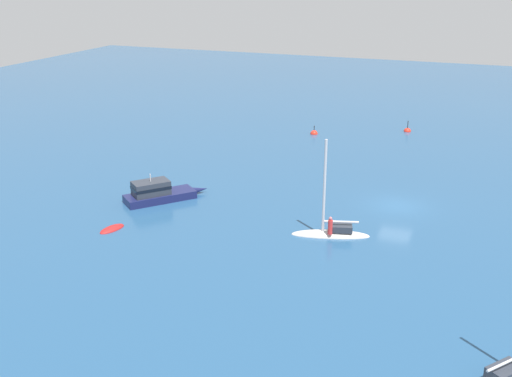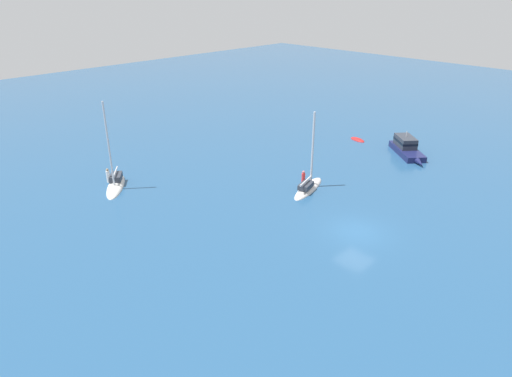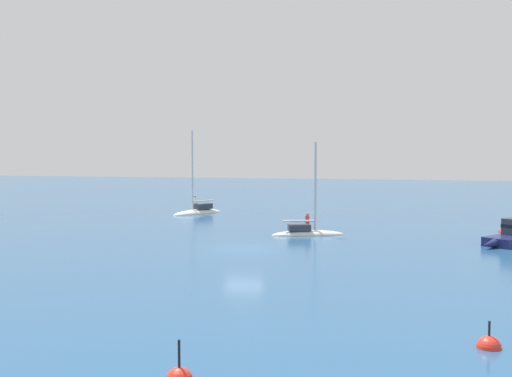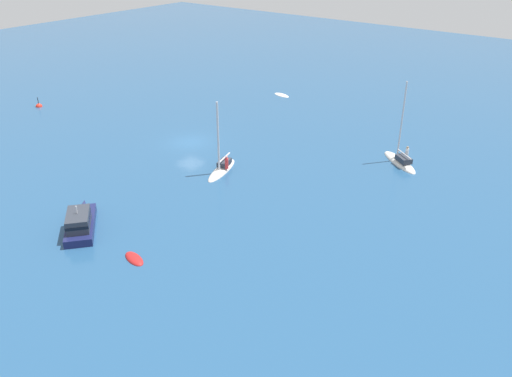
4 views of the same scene
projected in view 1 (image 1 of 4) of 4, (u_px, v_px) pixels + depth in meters
The scene contains 6 objects.
ground_plane at pixel (397, 206), 49.42m from camera, with size 160.00×160.00×0.00m, color navy.
tender at pixel (112, 229), 45.05m from camera, with size 2.30×1.44×0.48m.
ketch at pixel (331, 232), 43.95m from camera, with size 2.82×5.62×7.32m.
cabin_cruiser at pixel (158, 192), 50.26m from camera, with size 6.18×5.51×2.36m.
channel_buoy at pixel (314, 134), 70.30m from camera, with size 0.85×0.85×1.37m.
mooring_buoy at pixel (407, 131), 71.35m from camera, with size 0.82×0.82×1.65m.
Camera 1 is at (46.95, 6.46, 17.96)m, focal length 44.07 mm.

